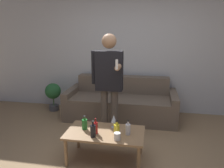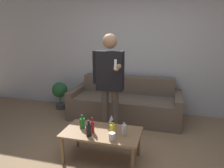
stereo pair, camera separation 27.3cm
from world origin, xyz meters
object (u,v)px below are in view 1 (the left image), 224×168
object	(u,v)px
bottle_orange	(117,129)
person_standing_front	(109,79)
couch	(121,103)
coffee_table	(105,135)

from	to	relation	value
bottle_orange	person_standing_front	world-z (taller)	person_standing_front
bottle_orange	couch	bearing A→B (deg)	96.06
coffee_table	bottle_orange	world-z (taller)	bottle_orange
bottle_orange	person_standing_front	size ratio (longest dim) A/B	0.11
coffee_table	bottle_orange	xyz separation A→B (m)	(0.16, -0.04, 0.12)
couch	bottle_orange	xyz separation A→B (m)	(0.17, -1.60, 0.20)
bottle_orange	person_standing_front	bearing A→B (deg)	109.00
couch	bottle_orange	size ratio (longest dim) A/B	11.48
coffee_table	couch	bearing A→B (deg)	90.24
person_standing_front	couch	bearing A→B (deg)	85.68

